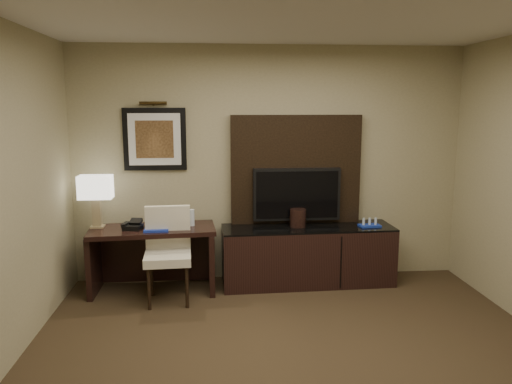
{
  "coord_description": "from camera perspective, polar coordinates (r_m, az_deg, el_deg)",
  "views": [
    {
      "loc": [
        -0.64,
        -3.22,
        2.05
      ],
      "look_at": [
        -0.21,
        1.8,
        1.15
      ],
      "focal_mm": 35.0,
      "sensor_mm": 36.0,
      "label": 1
    }
  ],
  "objects": [
    {
      "name": "wall_back",
      "position": [
        5.8,
        1.52,
        3.19
      ],
      "size": [
        4.5,
        0.01,
        2.7
      ],
      "primitive_type": "cube",
      "color": "#9B9269",
      "rests_on": "floor"
    },
    {
      "name": "desk",
      "position": [
        5.63,
        -11.63,
        -7.58
      ],
      "size": [
        1.38,
        0.68,
        0.72
      ],
      "primitive_type": "cube",
      "rotation": [
        0.0,
        0.0,
        0.08
      ],
      "color": "black",
      "rests_on": "floor"
    },
    {
      "name": "credenza",
      "position": [
        5.78,
        5.91,
        -7.19
      ],
      "size": [
        1.96,
        0.6,
        0.67
      ],
      "primitive_type": "cube",
      "rotation": [
        0.0,
        0.0,
        0.03
      ],
      "color": "black",
      "rests_on": "floor"
    },
    {
      "name": "tv_wall_panel",
      "position": [
        5.79,
        4.54,
        2.35
      ],
      "size": [
        1.5,
        0.12,
        1.3
      ],
      "primitive_type": "cube",
      "color": "black",
      "rests_on": "wall_back"
    },
    {
      "name": "tv",
      "position": [
        5.73,
        4.66,
        -0.26
      ],
      "size": [
        1.0,
        0.08,
        0.6
      ],
      "primitive_type": "cube",
      "color": "black",
      "rests_on": "tv_wall_panel"
    },
    {
      "name": "artwork",
      "position": [
        5.75,
        -11.49,
        5.93
      ],
      "size": [
        0.7,
        0.04,
        0.7
      ],
      "primitive_type": "cube",
      "color": "black",
      "rests_on": "wall_back"
    },
    {
      "name": "picture_light",
      "position": [
        5.7,
        -11.67,
        9.92
      ],
      "size": [
        0.04,
        0.04,
        0.3
      ],
      "primitive_type": "cylinder",
      "color": "#3A2B12",
      "rests_on": "wall_back"
    },
    {
      "name": "desk_chair",
      "position": [
        5.26,
        -10.04,
        -7.26
      ],
      "size": [
        0.5,
        0.57,
        0.98
      ],
      "primitive_type": null,
      "rotation": [
        0.0,
        0.0,
        0.05
      ],
      "color": "beige",
      "rests_on": "floor"
    },
    {
      "name": "table_lamp",
      "position": [
        5.64,
        -17.8,
        -0.79
      ],
      "size": [
        0.43,
        0.31,
        0.62
      ],
      "primitive_type": null,
      "rotation": [
        0.0,
        0.0,
        0.28
      ],
      "color": "#9A8860",
      "rests_on": "desk"
    },
    {
      "name": "desk_phone",
      "position": [
        5.5,
        -13.9,
        -3.69
      ],
      "size": [
        0.21,
        0.2,
        0.09
      ],
      "primitive_type": null,
      "rotation": [
        0.0,
        0.0,
        -0.18
      ],
      "color": "black",
      "rests_on": "desk"
    },
    {
      "name": "blue_folder",
      "position": [
        5.47,
        -11.26,
        -4.04
      ],
      "size": [
        0.27,
        0.35,
        0.02
      ],
      "primitive_type": "cube",
      "rotation": [
        0.0,
        0.0,
        0.04
      ],
      "color": "#1930A5",
      "rests_on": "desk"
    },
    {
      "name": "book",
      "position": [
        5.48,
        -10.68,
        -2.82
      ],
      "size": [
        0.17,
        0.08,
        0.24
      ],
      "primitive_type": "imported",
      "rotation": [
        0.0,
        0.0,
        0.34
      ],
      "color": "tan",
      "rests_on": "desk"
    },
    {
      "name": "water_bottle",
      "position": [
        5.53,
        -7.35,
        -2.92
      ],
      "size": [
        0.08,
        0.08,
        0.18
      ],
      "primitive_type": "cylinder",
      "rotation": [
        0.0,
        0.0,
        0.34
      ],
      "color": "silver",
      "rests_on": "desk"
    },
    {
      "name": "ice_bucket",
      "position": [
        5.67,
        4.81,
        -2.96
      ],
      "size": [
        0.19,
        0.19,
        0.2
      ],
      "primitive_type": "cylinder",
      "rotation": [
        0.0,
        0.0,
        0.02
      ],
      "color": "black",
      "rests_on": "credenza"
    },
    {
      "name": "minibar_tray",
      "position": [
        5.81,
        12.85,
        -3.44
      ],
      "size": [
        0.25,
        0.17,
        0.09
      ],
      "primitive_type": null,
      "rotation": [
        0.0,
        0.0,
        0.12
      ],
      "color": "#1A36A9",
      "rests_on": "credenza"
    }
  ]
}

